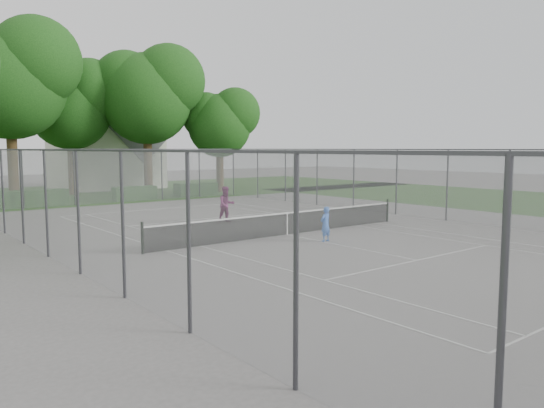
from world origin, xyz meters
TOP-DOWN VIEW (x-y plane):
  - ground at (0.00, 0.00)m, footprint 120.00×120.00m
  - grass_far at (0.00, 26.00)m, footprint 60.00×20.00m
  - grass_right at (22.00, 0.00)m, footprint 16.00×40.00m
  - court_markings at (0.00, 0.00)m, footprint 11.03×23.83m
  - tennis_net at (0.00, 0.00)m, footprint 12.87×0.10m
  - perimeter_fence at (0.00, 0.00)m, footprint 18.08×34.08m
  - tree_far_left at (-5.05, 22.85)m, footprint 8.62×7.87m
  - tree_far_midleft at (-0.40, 24.95)m, footprint 7.19×6.57m
  - tree_far_midright at (4.49, 21.96)m, footprint 8.04×7.34m
  - tree_far_right at (9.93, 20.11)m, footprint 5.89×5.38m
  - hedge_left at (-5.17, 18.10)m, footprint 3.95×1.19m
  - hedge_mid at (1.41, 18.00)m, footprint 2.99×0.85m
  - hedge_right at (6.47, 18.33)m, footprint 3.19×1.17m
  - house at (4.06, 29.74)m, footprint 8.60×6.66m
  - girl_player at (0.14, -2.10)m, footprint 0.53×0.38m
  - woman_player at (0.09, 4.61)m, footprint 0.95×0.80m

SIDE VIEW (x-z plane):
  - ground at x=0.00m, z-range 0.00..0.00m
  - grass_far at x=0.00m, z-range 0.00..0.00m
  - grass_right at x=22.00m, z-range 0.00..0.00m
  - court_markings at x=0.00m, z-range 0.00..0.01m
  - hedge_mid at x=1.41m, z-range 0.00..0.94m
  - hedge_right at x=6.47m, z-range 0.00..0.96m
  - hedge_left at x=-5.17m, z-range 0.00..0.99m
  - tennis_net at x=0.00m, z-range -0.04..1.06m
  - girl_player at x=0.14m, z-range 0.00..1.34m
  - woman_player at x=0.09m, z-range 0.00..1.74m
  - perimeter_fence at x=0.00m, z-range 0.05..3.57m
  - house at x=4.06m, z-range -1.04..9.66m
  - tree_far_right at x=9.93m, z-range 1.58..10.04m
  - tree_far_midleft at x=-0.40m, z-range 1.93..12.28m
  - tree_far_midright at x=4.49m, z-range 2.17..13.72m
  - tree_far_left at x=-5.05m, z-range 2.32..14.71m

